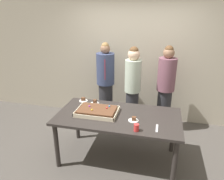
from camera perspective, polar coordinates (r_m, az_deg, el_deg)
ground_plane at (r=3.74m, az=1.53°, el=-17.66°), size 12.00×12.00×0.00m
interior_back_panel at (r=4.58m, az=6.02°, el=10.32°), size 8.00×0.12×3.00m
party_table at (r=3.35m, az=1.64°, el=-8.09°), size 1.90×0.98×0.80m
sheet_cake at (r=3.36m, az=-4.00°, el=-5.63°), size 0.64×0.44×0.10m
plated_slice_near_left at (r=3.69m, az=-4.61°, el=-3.37°), size 0.15×0.15×0.07m
plated_slice_near_right at (r=3.16m, az=5.82°, el=-7.92°), size 0.15×0.15×0.07m
plated_slice_far_left at (r=3.82m, az=-7.67°, el=-2.66°), size 0.15×0.15×0.06m
drink_cup_nearest at (r=2.91m, az=6.54°, el=-9.96°), size 0.07×0.07×0.10m
cake_server_utensil at (r=3.03m, az=11.95°, el=-10.00°), size 0.03×0.20×0.01m
person_serving_front at (r=4.40m, az=-1.73°, el=1.78°), size 0.36×0.36×1.73m
person_green_shirt_behind at (r=4.23m, az=14.12°, el=0.40°), size 0.34×0.34×1.72m
person_striped_tie_right at (r=4.06m, az=5.53°, el=0.35°), size 0.30×0.30×1.71m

